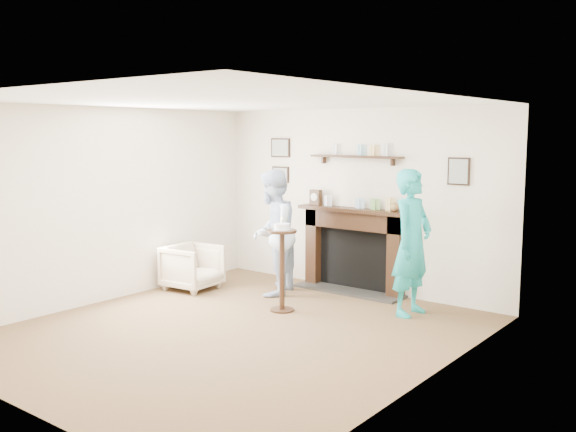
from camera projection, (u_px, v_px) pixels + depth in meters
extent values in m
plane|color=brown|center=(236.00, 332.00, 7.02)|extent=(5.00, 5.00, 0.00)
cube|color=silver|center=(358.00, 200.00, 8.82)|extent=(4.50, 0.04, 2.50)
cube|color=silver|center=(105.00, 205.00, 8.23)|extent=(0.04, 5.00, 2.50)
cube|color=silver|center=(428.00, 241.00, 5.49)|extent=(0.04, 5.00, 2.50)
cube|color=white|center=(233.00, 101.00, 6.70)|extent=(4.50, 5.00, 0.04)
cube|color=black|center=(314.00, 246.00, 9.23)|extent=(0.18, 0.20, 1.10)
cube|color=black|center=(396.00, 257.00, 8.43)|extent=(0.18, 0.20, 1.10)
cube|color=black|center=(354.00, 220.00, 8.77)|extent=(1.50, 0.20, 0.24)
cube|color=black|center=(356.00, 259.00, 8.90)|extent=(1.14, 0.06, 0.86)
cube|color=#2D2B28|center=(348.00, 291.00, 8.80)|extent=(1.60, 0.44, 0.03)
cube|color=black|center=(353.00, 210.00, 8.73)|extent=(1.68, 0.26, 0.05)
cube|color=black|center=(356.00, 157.00, 8.68)|extent=(1.40, 0.15, 0.03)
cube|color=black|center=(281.00, 148.00, 9.54)|extent=(0.34, 0.03, 0.28)
cube|color=black|center=(281.00, 175.00, 9.59)|extent=(0.30, 0.03, 0.24)
cube|color=black|center=(459.00, 171.00, 7.87)|extent=(0.28, 0.03, 0.34)
cube|color=black|center=(316.00, 197.00, 9.09)|extent=(0.16, 0.09, 0.22)
cylinder|color=silver|center=(314.00, 197.00, 9.05)|extent=(0.11, 0.01, 0.11)
sphere|color=#2D8938|center=(395.00, 207.00, 8.33)|extent=(0.12, 0.12, 0.12)
imported|color=#B9AE89|center=(193.00, 289.00, 8.96)|extent=(0.75, 0.73, 0.63)
imported|color=#C9E2FC|center=(273.00, 294.00, 8.69)|extent=(0.88, 0.99, 1.69)
imported|color=teal|center=(410.00, 314.00, 7.72)|extent=(0.44, 0.65, 1.75)
cylinder|color=black|center=(282.00, 310.00, 7.87)|extent=(0.30, 0.30, 0.02)
cylinder|color=black|center=(282.00, 271.00, 7.81)|extent=(0.06, 0.06, 0.95)
cylinder|color=black|center=(282.00, 231.00, 7.75)|extent=(0.36, 0.36, 0.03)
cylinder|color=silver|center=(282.00, 230.00, 7.75)|extent=(0.24, 0.24, 0.01)
cylinder|color=white|center=(282.00, 226.00, 7.74)|extent=(0.19, 0.19, 0.07)
cylinder|color=#FFDFA1|center=(282.00, 221.00, 7.73)|extent=(0.01, 0.01, 0.05)
sphere|color=orange|center=(282.00, 218.00, 7.73)|extent=(0.02, 0.02, 0.02)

